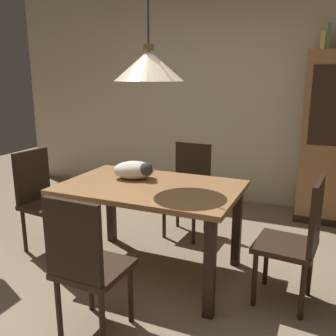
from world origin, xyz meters
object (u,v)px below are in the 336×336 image
(chair_left_side, at_px, (41,196))
(pendant_lamp, at_px, (149,65))
(dining_table, at_px, (150,197))
(book_yellow_short, at_px, (323,41))
(chair_near_front, at_px, (86,262))
(chair_right_side, at_px, (298,237))
(book_green_slim, at_px, (329,37))
(chair_far_back, at_px, (189,185))
(cat_sleeping, at_px, (135,170))

(chair_left_side, relative_size, pendant_lamp, 0.72)
(dining_table, distance_m, book_yellow_short, 2.50)
(chair_near_front, bearing_deg, chair_right_side, 37.62)
(pendant_lamp, bearing_deg, dining_table, -57.99)
(chair_left_side, relative_size, book_green_slim, 3.58)
(chair_right_side, bearing_deg, book_green_slim, 88.69)
(chair_left_side, distance_m, pendant_lamp, 1.61)
(chair_right_side, height_order, chair_far_back, same)
(chair_right_side, xyz_separation_m, chair_left_side, (-2.26, 0.02, 0.00))
(chair_far_back, xyz_separation_m, book_yellow_short, (1.11, 0.95, 1.43))
(book_yellow_short, height_order, book_green_slim, book_green_slim)
(chair_near_front, relative_size, chair_far_back, 1.00)
(dining_table, bearing_deg, book_yellow_short, 58.50)
(cat_sleeping, bearing_deg, dining_table, -30.11)
(chair_near_front, height_order, pendant_lamp, pendant_lamp)
(pendant_lamp, relative_size, book_yellow_short, 6.50)
(chair_far_back, xyz_separation_m, book_green_slim, (1.17, 0.95, 1.47))
(cat_sleeping, xyz_separation_m, book_yellow_short, (1.32, 1.71, 1.11))
(chair_far_back, relative_size, chair_left_side, 1.00)
(chair_near_front, relative_size, chair_right_side, 1.00)
(dining_table, distance_m, chair_far_back, 0.89)
(chair_far_back, bearing_deg, book_yellow_short, 40.37)
(pendant_lamp, xyz_separation_m, book_yellow_short, (1.12, 1.83, 0.28))
(book_yellow_short, xyz_separation_m, book_green_slim, (0.05, 0.00, 0.04))
(chair_near_front, height_order, chair_right_side, same)
(book_yellow_short, relative_size, book_green_slim, 0.77)
(chair_right_side, bearing_deg, chair_far_back, 141.75)
(chair_right_side, relative_size, book_yellow_short, 4.65)
(chair_right_side, distance_m, pendant_lamp, 1.61)
(chair_far_back, distance_m, cat_sleeping, 0.85)
(chair_left_side, relative_size, cat_sleeping, 2.28)
(book_yellow_short, distance_m, book_green_slim, 0.06)
(chair_far_back, relative_size, cat_sleeping, 2.28)
(pendant_lamp, height_order, book_yellow_short, pendant_lamp)
(chair_far_back, bearing_deg, cat_sleeping, -104.76)
(pendant_lamp, bearing_deg, chair_far_back, 89.70)
(dining_table, relative_size, chair_near_front, 1.51)
(chair_left_side, height_order, pendant_lamp, pendant_lamp)
(chair_near_front, xyz_separation_m, chair_right_side, (1.13, 0.87, 0.00))
(dining_table, height_order, book_yellow_short, book_yellow_short)
(chair_right_side, distance_m, book_green_slim, 2.35)
(chair_right_side, height_order, cat_sleeping, chair_right_side)
(chair_right_side, relative_size, chair_far_back, 1.00)
(chair_far_back, relative_size, book_yellow_short, 4.65)
(book_yellow_short, bearing_deg, dining_table, -121.50)
(chair_right_side, xyz_separation_m, cat_sleeping, (-1.32, 0.12, 0.32))
(chair_right_side, xyz_separation_m, book_green_slim, (0.04, 1.83, 1.47))
(dining_table, xyz_separation_m, chair_right_side, (1.13, -0.01, -0.14))
(chair_left_side, xyz_separation_m, book_green_slim, (2.30, 1.82, 1.47))
(dining_table, height_order, book_green_slim, book_green_slim)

